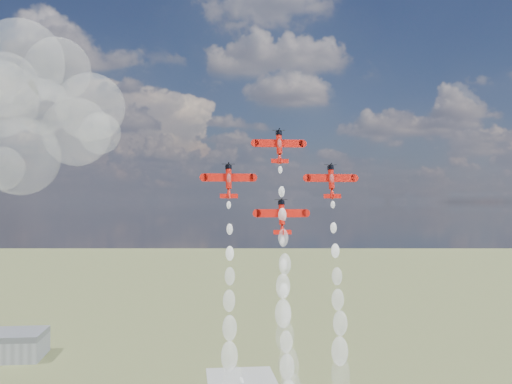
{
  "coord_description": "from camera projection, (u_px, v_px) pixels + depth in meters",
  "views": [
    {
      "loc": [
        -23.44,
        -130.58,
        77.51
      ],
      "look_at": [
        -7.05,
        13.37,
        79.97
      ],
      "focal_mm": 42.0,
      "sensor_mm": 36.0,
      "label": 1
    }
  ],
  "objects": [
    {
      "name": "smoke_trail_left",
      "position": [
        232.0,
        384.0,
        133.06
      ],
      "size": [
        5.33,
        14.04,
        53.78
      ],
      "color": "white",
      "rests_on": "plane_left"
    },
    {
      "name": "smoke_trail_right",
      "position": [
        342.0,
        380.0,
        135.91
      ],
      "size": [
        5.96,
        14.32,
        53.66
      ],
      "color": "white",
      "rests_on": "plane_right"
    },
    {
      "name": "plane_slot",
      "position": [
        282.0,
        216.0,
        143.45
      ],
      "size": [
        12.0,
        4.35,
        8.46
      ],
      "rotation": [
        1.34,
        0.0,
        0.0
      ],
      "color": "red",
      "rests_on": "ground"
    },
    {
      "name": "plane_right",
      "position": [
        331.0,
        181.0,
        147.0
      ],
      "size": [
        12.0,
        4.35,
        8.46
      ],
      "rotation": [
        1.34,
        0.0,
        0.0
      ],
      "color": "red",
      "rests_on": "ground"
    },
    {
      "name": "plane_lead",
      "position": [
        279.0,
        146.0,
        147.69
      ],
      "size": [
        12.0,
        4.35,
        8.46
      ],
      "rotation": [
        1.34,
        0.0,
        0.0
      ],
      "color": "red",
      "rests_on": "ground"
    },
    {
      "name": "smoke_trail_lead",
      "position": [
        287.0,
        342.0,
        136.35
      ],
      "size": [
        5.62,
        15.11,
        53.65
      ],
      "color": "white",
      "rests_on": "plane_lead"
    },
    {
      "name": "plane_left",
      "position": [
        229.0,
        180.0,
        144.14
      ],
      "size": [
        12.0,
        4.35,
        8.46
      ],
      "rotation": [
        1.34,
        0.0,
        0.0
      ],
      "color": "red",
      "rests_on": "ground"
    },
    {
      "name": "drifted_smoke_cloud",
      "position": [
        11.0,
        116.0,
        152.71
      ],
      "size": [
        57.2,
        35.28,
        52.98
      ],
      "color": "white",
      "rests_on": "ground"
    }
  ]
}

